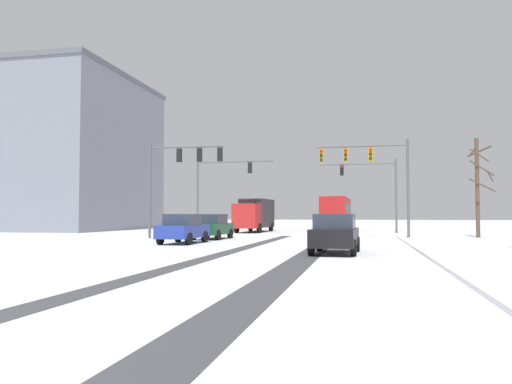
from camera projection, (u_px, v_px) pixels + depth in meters
wheel_track_left_lane at (309, 255)px, 20.05m from camera, size 1.01×34.41×0.01m
wheel_track_right_lane at (225, 253)px, 20.76m from camera, size 0.76×34.41×0.01m
sidewalk_kerb_right at (491, 260)px, 17.20m from camera, size 4.00×34.41×0.12m
traffic_signal_near_right at (370, 166)px, 33.07m from camera, size 5.93×0.45×6.50m
traffic_signal_far_left at (219, 181)px, 43.43m from camera, size 6.79×0.38×6.50m
traffic_signal_near_left at (179, 167)px, 33.77m from camera, size 5.19×0.51×6.50m
traffic_signal_far_right at (374, 182)px, 44.67m from camera, size 6.78×0.38×6.50m
car_dark_green_lead at (212, 227)px, 32.75m from camera, size 1.97×4.17×1.62m
car_blue_second at (183, 229)px, 27.80m from camera, size 1.90×4.13×1.62m
car_black_third at (335, 234)px, 20.67m from camera, size 1.96×4.17×1.62m
bus_oncoming at (336, 211)px, 54.17m from camera, size 2.90×11.07×3.38m
box_truck_delivery at (255, 214)px, 46.23m from camera, size 2.52×7.48×3.02m
bare_tree_sidewalk_far at (478, 184)px, 35.12m from camera, size 1.89×2.30×6.93m
office_building_far_left_block at (7, 156)px, 55.77m from camera, size 29.43×19.05×16.17m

